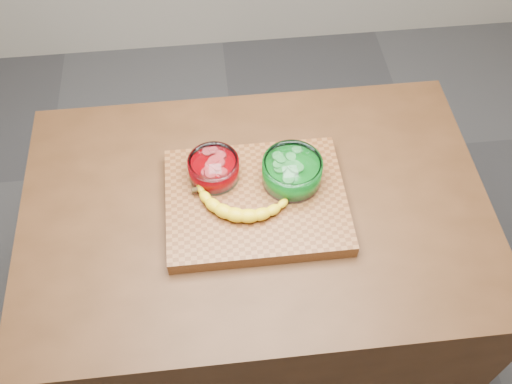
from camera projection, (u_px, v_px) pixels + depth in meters
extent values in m
plane|color=#4F4F53|center=(256.00, 339.00, 2.18)|extent=(3.50, 3.50, 0.00)
cube|color=#482A15|center=(256.00, 286.00, 1.82)|extent=(1.20, 0.80, 0.90)
cube|color=brown|center=(256.00, 201.00, 1.44)|extent=(0.45, 0.35, 0.04)
cylinder|color=white|center=(214.00, 168.00, 1.44)|extent=(0.13, 0.13, 0.06)
cylinder|color=#C70008|center=(214.00, 170.00, 1.44)|extent=(0.11, 0.11, 0.03)
cylinder|color=#FC4F54|center=(213.00, 164.00, 1.42)|extent=(0.10, 0.10, 0.02)
cylinder|color=white|center=(292.00, 171.00, 1.42)|extent=(0.15, 0.15, 0.07)
cylinder|color=#139822|center=(292.00, 174.00, 1.43)|extent=(0.13, 0.13, 0.04)
cylinder|color=#6EEB70|center=(292.00, 167.00, 1.41)|extent=(0.12, 0.12, 0.02)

